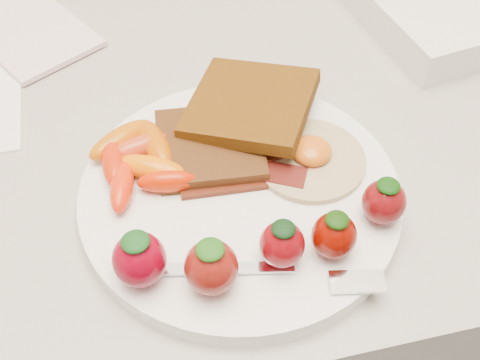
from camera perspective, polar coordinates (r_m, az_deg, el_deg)
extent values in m
cube|color=gray|center=(0.97, -1.78, -12.09)|extent=(2.00, 0.60, 0.90)
cylinder|color=white|center=(0.51, 0.00, -1.39)|extent=(0.27, 0.27, 0.02)
cube|color=#38220A|center=(0.53, -2.90, 3.22)|extent=(0.10, 0.10, 0.01)
cube|color=#3C2005|center=(0.54, 0.97, 7.19)|extent=(0.14, 0.14, 0.02)
cylinder|color=beige|center=(0.52, 6.63, 1.93)|extent=(0.11, 0.11, 0.01)
ellipsoid|color=#D05F12|center=(0.52, 6.81, 2.76)|extent=(0.04, 0.04, 0.02)
cube|color=black|center=(0.50, -0.45, -0.11)|extent=(0.09, 0.03, 0.00)
cube|color=#360C0B|center=(0.51, 1.10, 1.01)|extent=(0.09, 0.06, 0.00)
cube|color=black|center=(0.51, -0.03, 1.82)|extent=(0.10, 0.04, 0.00)
ellipsoid|color=#BF3816|center=(0.53, -9.56, 3.05)|extent=(0.06, 0.03, 0.02)
ellipsoid|color=#E96B00|center=(0.51, -8.40, 1.13)|extent=(0.07, 0.05, 0.02)
ellipsoid|color=red|center=(0.50, -11.13, -0.58)|extent=(0.03, 0.06, 0.02)
ellipsoid|color=#BB4E00|center=(0.53, -8.09, 3.38)|extent=(0.04, 0.07, 0.02)
ellipsoid|color=#BD5803|center=(0.54, -11.33, 3.75)|extent=(0.07, 0.05, 0.02)
ellipsoid|color=#C52000|center=(0.50, -6.90, -0.15)|extent=(0.05, 0.03, 0.02)
ellipsoid|color=red|center=(0.52, -11.88, 1.61)|extent=(0.02, 0.06, 0.02)
ellipsoid|color=maroon|center=(0.44, -9.52, -7.46)|extent=(0.04, 0.04, 0.04)
ellipsoid|color=#0F3D11|center=(0.42, -9.90, -5.78)|extent=(0.02, 0.02, 0.01)
ellipsoid|color=maroon|center=(0.43, -2.74, -8.27)|extent=(0.04, 0.04, 0.04)
ellipsoid|color=#1B4F0E|center=(0.41, -2.85, -6.60)|extent=(0.02, 0.02, 0.01)
ellipsoid|color=#6E050B|center=(0.45, 4.01, -6.12)|extent=(0.03, 0.03, 0.04)
ellipsoid|color=black|center=(0.43, 4.15, -4.63)|extent=(0.02, 0.02, 0.01)
ellipsoid|color=#630700|center=(0.45, 8.90, -5.25)|extent=(0.03, 0.03, 0.04)
ellipsoid|color=black|center=(0.44, 9.20, -3.75)|extent=(0.02, 0.02, 0.01)
ellipsoid|color=#61090B|center=(0.48, 13.48, -2.05)|extent=(0.03, 0.03, 0.04)
ellipsoid|color=#0B3506|center=(0.47, 13.91, -0.53)|extent=(0.02, 0.02, 0.01)
cube|color=silver|center=(0.45, -1.06, -8.37)|extent=(0.10, 0.03, 0.00)
cube|color=silver|center=(0.45, 11.05, -9.45)|extent=(0.04, 0.03, 0.00)
cube|color=silver|center=(0.73, -19.31, 13.11)|extent=(0.16, 0.18, 0.01)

